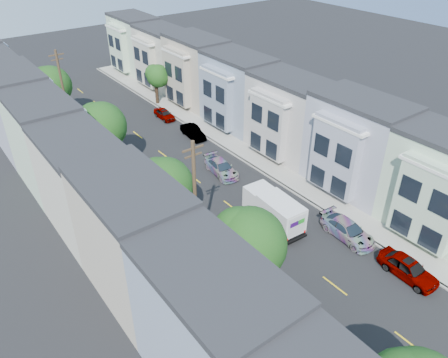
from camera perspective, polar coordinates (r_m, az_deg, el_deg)
The scene contains 25 objects.
ground at distance 35.52m, azimuth 6.94°, elevation -8.14°, with size 160.00×160.00×0.00m, color black.
road_slab at distance 45.35m, azimuth -6.01°, elevation 1.71°, with size 12.00×70.00×0.02m, color black.
curb_left at distance 43.05m, azimuth -12.87°, elevation -0.69°, with size 0.30×70.00×0.15m, color gray.
curb_right at distance 48.23m, azimuth 0.12°, elevation 3.96°, with size 0.30×70.00×0.15m, color gray.
sidewalk_left at distance 42.66m, azimuth -14.43°, elevation -1.25°, with size 2.60×70.00×0.15m, color gray.
sidewalk_right at distance 48.93m, azimuth 1.34°, elevation 4.39°, with size 2.60×70.00×0.15m, color gray.
centerline at distance 45.35m, azimuth -6.01°, elevation 1.70°, with size 0.12×70.00×0.01m, color gold.
townhouse_row_left at distance 41.78m, azimuth -19.13°, elevation -3.02°, with size 5.00×70.00×8.50m, color #B5B0AC.
townhouse_row_right at distance 51.15m, azimuth 4.71°, elevation 5.49°, with size 5.00×70.00×8.50m, color #B5B0AC.
tree_b at distance 26.66m, azimuth 3.08°, elevation -8.64°, with size 4.70×4.70×7.80m.
tree_c at distance 34.04m, azimuth -7.87°, elevation -0.91°, with size 4.48×4.48×6.69m.
tree_d at distance 43.23m, azimuth -15.77°, elevation 6.57°, with size 4.70×4.70×7.41m.
tree_e at distance 56.39m, azimuth -21.69°, elevation 11.20°, with size 4.70×4.70×7.16m.
tree_far_r at distance 59.63m, azimuth -8.71°, elevation 13.10°, with size 3.02×3.02×5.33m.
utility_pole_near at distance 30.45m, azimuth -3.77°, elevation -3.42°, with size 1.60×0.26×10.00m.
utility_pole_far at distance 51.91m, azimuth -20.13°, elevation 10.24°, with size 1.60×0.26×10.00m.
fedex_truck at distance 36.33m, azimuth 6.53°, elevation -3.96°, with size 2.23×5.78×2.77m.
lead_sedan at distance 43.48m, azimuth -0.36°, elevation 1.50°, with size 1.90×4.53×1.36m, color black.
parked_left_b at distance 28.95m, azimuth 9.85°, elevation -18.28°, with size 2.38×5.16×1.43m, color black.
parked_left_c at distance 32.58m, azimuth 0.74°, elevation -10.85°, with size 1.70×4.05×1.22m, color #AEAFB4.
parked_left_d at distance 39.55m, azimuth -8.52°, elevation -2.43°, with size 1.74×4.15×1.24m, color maroon.
parked_right_a at distance 34.55m, azimuth 22.93°, elevation -10.69°, with size 1.79×4.68×1.52m, color #47494C.
parked_right_b at distance 36.63m, azimuth 15.83°, elevation -6.45°, with size 1.99×4.74×1.42m, color #B3B6C6.
parked_right_c at distance 50.77m, azimuth -4.08°, elevation 6.13°, with size 1.40×3.97×1.32m, color black.
parked_right_d at distance 55.92m, azimuth -7.79°, elevation 8.39°, with size 1.45×3.79×1.23m, color black.
Camera 1 is at (-19.53, -19.00, 22.78)m, focal length 35.00 mm.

